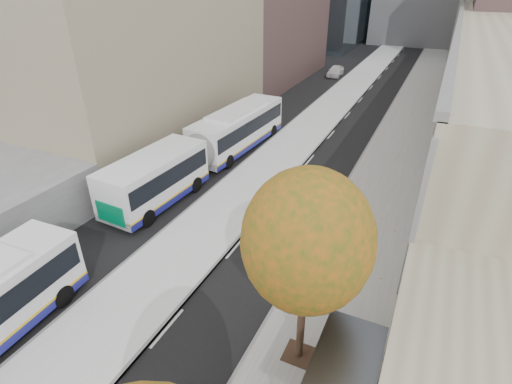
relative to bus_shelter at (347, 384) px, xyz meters
The scene contains 6 objects.
bus_platform 25.96m from the bus_shelter, 111.69° to the left, with size 4.25×150.00×0.15m, color silver.
sidewalk 24.19m from the bus_shelter, 93.72° to the left, with size 4.75×150.00×0.08m, color gray.
bus_shelter is the anchor object (origin of this frame).
tree_c 4.23m from the bus_shelter, 135.67° to the left, with size 4.20×4.20×7.28m.
bus_far 19.97m from the bus_shelter, 132.63° to the left, with size 3.75×18.79×3.11m.
distant_car 48.97m from the bus_shelter, 105.43° to the left, with size 1.66×4.13×1.41m, color silver.
Camera 1 is at (6.43, 3.20, 12.58)m, focal length 28.00 mm.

